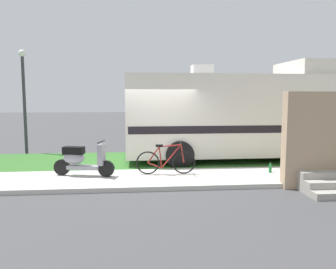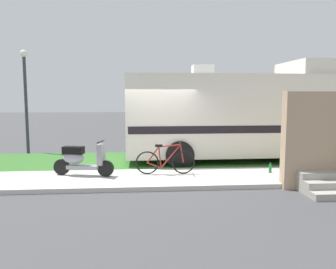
% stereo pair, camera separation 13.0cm
% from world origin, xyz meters
% --- Properties ---
extents(ground_plane, '(80.00, 80.00, 0.00)m').
position_xyz_m(ground_plane, '(0.00, 0.00, 0.00)').
color(ground_plane, '#424244').
extents(sidewalk, '(24.00, 2.00, 0.12)m').
position_xyz_m(sidewalk, '(0.00, -1.20, 0.06)').
color(sidewalk, beige).
rests_on(sidewalk, ground).
extents(grass_strip, '(24.00, 3.40, 0.08)m').
position_xyz_m(grass_strip, '(0.00, 1.50, 0.04)').
color(grass_strip, '#336628').
rests_on(grass_strip, ground).
extents(motorhome_rv, '(7.52, 2.80, 3.50)m').
position_xyz_m(motorhome_rv, '(2.91, 1.54, 1.66)').
color(motorhome_rv, silver).
rests_on(motorhome_rv, ground).
extents(scooter, '(1.68, 0.64, 0.97)m').
position_xyz_m(scooter, '(-2.10, -0.87, 0.58)').
color(scooter, black).
rests_on(scooter, ground).
extents(bicycle, '(1.66, 0.52, 0.88)m').
position_xyz_m(bicycle, '(0.21, -0.88, 0.49)').
color(bicycle, black).
rests_on(bicycle, ground).
extents(pickup_truck_near, '(5.74, 2.39, 1.72)m').
position_xyz_m(pickup_truck_near, '(6.05, 6.32, 0.93)').
color(pickup_truck_near, '#B7B29E').
rests_on(pickup_truck_near, ground).
extents(porch_steps, '(2.00, 1.26, 2.40)m').
position_xyz_m(porch_steps, '(4.01, -2.29, 0.97)').
color(porch_steps, '#9E998E').
rests_on(porch_steps, ground).
extents(bottle_green, '(0.08, 0.08, 0.30)m').
position_xyz_m(bottle_green, '(3.20, -0.97, 0.25)').
color(bottle_green, '#19722D').
rests_on(bottle_green, ground).
extents(bottle_spare, '(0.06, 0.06, 0.29)m').
position_xyz_m(bottle_spare, '(4.36, -0.92, 0.24)').
color(bottle_spare, '#B2B2B7').
rests_on(bottle_spare, ground).
extents(street_lamp_post, '(0.28, 0.28, 4.08)m').
position_xyz_m(street_lamp_post, '(-4.96, 3.60, 2.49)').
color(street_lamp_post, '#333338').
rests_on(street_lamp_post, ground).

